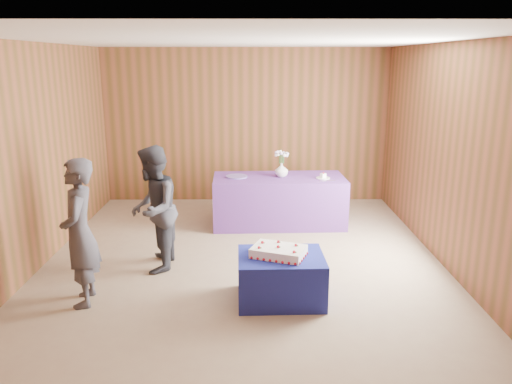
{
  "coord_description": "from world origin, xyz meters",
  "views": [
    {
      "loc": [
        0.13,
        -5.83,
        2.49
      ],
      "look_at": [
        0.16,
        0.1,
        0.91
      ],
      "focal_mm": 35.0,
      "sensor_mm": 36.0,
      "label": 1
    }
  ],
  "objects_px": {
    "cake_table": "(281,278)",
    "sheet_cake": "(279,251)",
    "guest_left": "(80,233)",
    "guest_right": "(153,209)",
    "vase": "(281,170)",
    "serving_table": "(279,201)"
  },
  "relations": [
    {
      "from": "vase",
      "to": "cake_table",
      "type": "bearing_deg",
      "value": -93.15
    },
    {
      "from": "sheet_cake",
      "to": "vase",
      "type": "distance_m",
      "value": 2.61
    },
    {
      "from": "guest_right",
      "to": "serving_table",
      "type": "bearing_deg",
      "value": 136.98
    },
    {
      "from": "guest_left",
      "to": "serving_table",
      "type": "bearing_deg",
      "value": 129.45
    },
    {
      "from": "sheet_cake",
      "to": "guest_left",
      "type": "relative_size",
      "value": 0.42
    },
    {
      "from": "vase",
      "to": "guest_right",
      "type": "distance_m",
      "value": 2.39
    },
    {
      "from": "serving_table",
      "to": "cake_table",
      "type": "bearing_deg",
      "value": -94.32
    },
    {
      "from": "sheet_cake",
      "to": "guest_left",
      "type": "bearing_deg",
      "value": -157.85
    },
    {
      "from": "sheet_cake",
      "to": "vase",
      "type": "bearing_deg",
      "value": 107.1
    },
    {
      "from": "serving_table",
      "to": "guest_right",
      "type": "xyz_separation_m",
      "value": [
        -1.59,
        -1.72,
        0.39
      ]
    },
    {
      "from": "cake_table",
      "to": "sheet_cake",
      "type": "bearing_deg",
      "value": -175.77
    },
    {
      "from": "sheet_cake",
      "to": "vase",
      "type": "xyz_separation_m",
      "value": [
        0.17,
        2.58,
        0.31
      ]
    },
    {
      "from": "serving_table",
      "to": "vase",
      "type": "relative_size",
      "value": 9.49
    },
    {
      "from": "vase",
      "to": "guest_left",
      "type": "bearing_deg",
      "value": -130.04
    },
    {
      "from": "serving_table",
      "to": "guest_left",
      "type": "bearing_deg",
      "value": -131.85
    },
    {
      "from": "guest_left",
      "to": "guest_right",
      "type": "distance_m",
      "value": 1.05
    },
    {
      "from": "sheet_cake",
      "to": "guest_left",
      "type": "height_order",
      "value": "guest_left"
    },
    {
      "from": "cake_table",
      "to": "guest_left",
      "type": "bearing_deg",
      "value": 179.7
    },
    {
      "from": "cake_table",
      "to": "guest_right",
      "type": "distance_m",
      "value": 1.78
    },
    {
      "from": "cake_table",
      "to": "serving_table",
      "type": "xyz_separation_m",
      "value": [
        0.11,
        2.55,
        0.12
      ]
    },
    {
      "from": "vase",
      "to": "guest_left",
      "type": "xyz_separation_m",
      "value": [
        -2.21,
        -2.63,
        -0.08
      ]
    },
    {
      "from": "cake_table",
      "to": "guest_left",
      "type": "relative_size",
      "value": 0.58
    }
  ]
}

